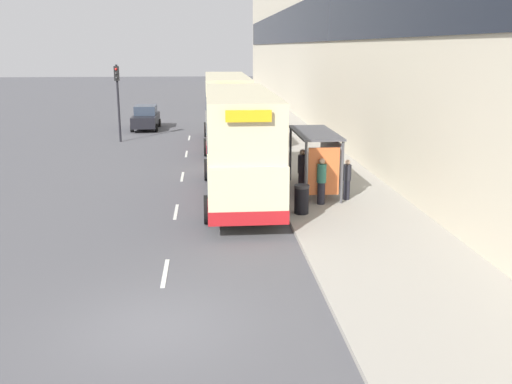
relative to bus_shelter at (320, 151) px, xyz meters
name	(u,v)px	position (x,y,z in m)	size (l,w,h in m)	color
ground_plane	(155,328)	(-5.77, -10.93, -1.88)	(220.00, 220.00, 0.00)	#515156
pavement	(267,116)	(0.73, 27.57, -1.81)	(5.00, 93.00, 0.14)	#A39E93
terrace_facade	(314,13)	(4.72, 27.57, 6.91)	(3.10, 93.00, 17.58)	beige
lane_mark_0	(165,273)	(-5.77, -7.81, -1.87)	(0.12, 2.00, 0.01)	silver
lane_mark_1	(176,212)	(-5.77, -1.86, -1.87)	(0.12, 2.00, 0.01)	silver
lane_mark_2	(182,177)	(-5.77, 4.10, -1.87)	(0.12, 2.00, 0.01)	silver
lane_mark_3	(186,154)	(-5.77, 10.05, -1.87)	(0.12, 2.00, 0.01)	silver
lane_mark_4	(189,138)	(-5.77, 16.00, -1.87)	(0.12, 2.00, 0.01)	silver
bus_shelter	(320,151)	(0.00, 0.00, 0.00)	(1.60, 4.20, 2.48)	#4C4C51
double_decker_bus_near	(239,143)	(-3.30, -0.21, 0.41)	(2.85, 10.25, 4.30)	beige
double_decker_bus_ahead	(227,109)	(-3.33, 12.72, 0.41)	(2.85, 10.97, 4.30)	beige
car_0	(223,97)	(-2.88, 37.80, -1.04)	(2.07, 3.84, 1.69)	#4C5156
car_1	(146,118)	(-9.09, 20.58, -1.01)	(1.94, 4.53, 1.75)	black
pedestrian_at_shelter	(347,179)	(0.86, -1.14, -0.92)	(0.32, 0.32, 1.60)	#23232D
pedestrian_1	(302,171)	(-0.75, -0.14, -0.79)	(0.37, 0.37, 1.85)	#23232D
pedestrian_2	(321,181)	(-0.27, -1.72, -0.82)	(0.35, 0.35, 1.79)	#23232D
litter_bin	(302,199)	(-1.22, -2.91, -1.21)	(0.55, 0.55, 1.05)	black
traffic_light_far_kerb	(118,90)	(-10.17, 14.80, 1.42)	(0.30, 0.32, 4.90)	black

